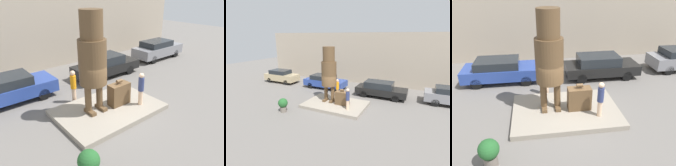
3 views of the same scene
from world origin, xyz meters
TOP-DOWN VIEW (x-y plane):
  - ground_plane at (0.00, 0.00)m, footprint 60.00×60.00m
  - pedestal at (0.00, 0.00)m, footprint 5.07×3.45m
  - building_backdrop at (0.00, 8.17)m, footprint 28.00×0.60m
  - statue_figure at (-0.71, 0.22)m, footprint 1.26×1.26m
  - giant_suitcase at (0.63, -0.05)m, footprint 1.10×0.55m
  - tourist at (1.43, -0.78)m, footprint 0.29×0.29m
  - parked_car_blue at (-3.42, 4.12)m, footprint 4.68×1.89m
  - parked_car_black at (2.88, 3.91)m, footprint 4.72×1.84m
  - planter_pot at (-3.11, -2.85)m, footprint 0.72×0.72m
  - worker_hivis at (-0.78, 1.97)m, footprint 0.30×0.30m

SIDE VIEW (x-z plane):
  - ground_plane at x=0.00m, z-range 0.00..0.00m
  - pedestal at x=0.00m, z-range 0.00..0.24m
  - planter_pot at x=-3.11m, z-range 0.08..1.17m
  - parked_car_black at x=2.88m, z-range 0.04..1.54m
  - parked_car_blue at x=-3.42m, z-range 0.05..1.53m
  - giant_suitcase at x=0.63m, z-range 0.13..1.46m
  - worker_hivis at x=-0.78m, z-range 0.09..1.87m
  - tourist at x=1.43m, z-range 0.32..2.01m
  - statue_figure at x=-0.71m, z-range 0.63..5.29m
  - building_backdrop at x=0.00m, z-range 0.00..6.10m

